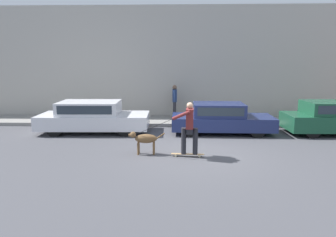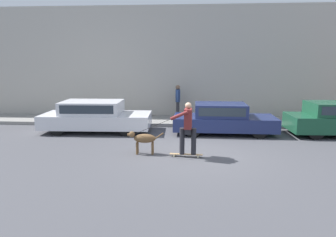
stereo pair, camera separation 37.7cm
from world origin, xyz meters
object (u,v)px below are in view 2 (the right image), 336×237
Objects in this scene: pedestrian_with_bag at (178,100)px; parked_car_0 at (96,116)px; parked_car_1 at (223,119)px; dog at (143,139)px; skateboarder at (188,126)px.

parked_car_0 is at bearing -144.10° from pedestrian_with_bag.
parked_car_0 is 1.10× the size of parked_car_1.
pedestrian_with_bag reaches higher than parked_car_1.
parked_car_0 is at bearing -53.18° from dog.
dog is at bearing -99.95° from pedestrian_with_bag.
parked_car_1 is at bearing -1.97° from parked_car_0.
skateboarder is (1.40, -0.20, 0.47)m from dog.
parked_car_0 is 2.03× the size of skateboarder.
parked_car_0 is 4.26m from pedestrian_with_bag.
parked_car_1 is 3.58× the size of dog.
skateboarder is (-1.44, -3.25, 0.37)m from parked_car_1.
pedestrian_with_bag is (-0.52, 5.80, 0.10)m from skateboarder.
dog is 0.70× the size of pedestrian_with_bag.
skateboarder is at bearing -41.67° from parked_car_0.
pedestrian_with_bag is (-1.96, 2.55, 0.47)m from parked_car_1.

